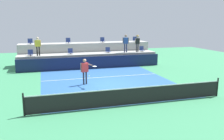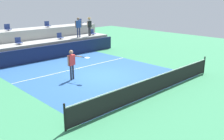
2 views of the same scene
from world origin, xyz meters
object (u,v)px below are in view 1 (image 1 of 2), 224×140
object	(u,v)px
stadium_chair_lower_right	(108,50)
stadium_chair_upper_right	(103,40)
stadium_chair_upper_far_right	(135,39)
spectator_leaning_on_rail	(126,42)
tennis_ball	(89,76)
tennis_player	(85,69)
spectator_with_hat	(137,42)
stadium_chair_lower_far_left	(30,53)
spectator_in_grey	(38,45)
stadium_chair_lower_left	(70,52)
stadium_chair_upper_far_left	(30,42)
stadium_chair_lower_far_right	(142,49)
stadium_chair_upper_left	(68,41)

from	to	relation	value
stadium_chair_lower_right	stadium_chair_upper_right	distance (m)	1.99
stadium_chair_upper_right	stadium_chair_upper_far_right	xyz separation A→B (m)	(3.60, 0.00, 0.00)
stadium_chair_upper_right	spectator_leaning_on_rail	world-z (taller)	spectator_leaning_on_rail
stadium_chair_upper_far_right	tennis_ball	bearing A→B (deg)	-127.62
tennis_player	spectator_with_hat	world-z (taller)	spectator_with_hat
tennis_player	stadium_chair_lower_far_left	bearing A→B (deg)	119.52
spectator_in_grey	tennis_ball	distance (m)	7.47
stadium_chair_lower_left	tennis_ball	distance (m)	6.99
stadium_chair_upper_far_left	stadium_chair_lower_left	bearing A→B (deg)	-26.84
stadium_chair_upper_right	spectator_with_hat	xyz separation A→B (m)	(2.97, -2.18, -0.05)
spectator_leaning_on_rail	tennis_ball	bearing A→B (deg)	-126.73
stadium_chair_upper_right	spectator_with_hat	size ratio (longest dim) A/B	0.31
spectator_in_grey	stadium_chair_lower_far_right	bearing A→B (deg)	2.20
stadium_chair_lower_right	stadium_chair_upper_left	world-z (taller)	stadium_chair_upper_left
tennis_player	stadium_chair_lower_right	bearing A→B (deg)	62.62
stadium_chair_upper_right	stadium_chair_upper_left	bearing A→B (deg)	180.00
stadium_chair_upper_far_left	tennis_player	xyz separation A→B (m)	(3.76, -8.36, -1.24)
stadium_chair_lower_left	spectator_in_grey	bearing A→B (deg)	-172.30
spectator_in_grey	spectator_leaning_on_rail	bearing A→B (deg)	0.00
stadium_chair_lower_right	stadium_chair_upper_left	distance (m)	4.10
stadium_chair_upper_left	tennis_ball	size ratio (longest dim) A/B	7.65
stadium_chair_lower_far_left	stadium_chair_upper_far_right	world-z (taller)	stadium_chair_upper_far_right
stadium_chair_lower_far_right	stadium_chair_upper_far_left	distance (m)	10.89
stadium_chair_lower_far_right	spectator_with_hat	bearing A→B (deg)	-149.60
stadium_chair_lower_far_left	stadium_chair_upper_right	distance (m)	7.31
tennis_ball	stadium_chair_lower_left	bearing A→B (deg)	93.22
stadium_chair_lower_far_left	stadium_chair_upper_far_left	bearing A→B (deg)	91.33
stadium_chair_lower_left	spectator_in_grey	size ratio (longest dim) A/B	0.32
stadium_chair_lower_left	spectator_in_grey	world-z (taller)	spectator_in_grey
stadium_chair_lower_far_right	stadium_chair_lower_right	bearing A→B (deg)	180.00
stadium_chair_lower_far_right	spectator_with_hat	world-z (taller)	spectator_with_hat
stadium_chair_upper_far_left	tennis_player	world-z (taller)	stadium_chair_upper_far_left
stadium_chair_lower_far_left	stadium_chair_upper_far_left	distance (m)	1.99
spectator_with_hat	stadium_chair_upper_right	bearing A→B (deg)	143.69
tennis_player	spectator_with_hat	size ratio (longest dim) A/B	1.05
stadium_chair_lower_left	stadium_chair_upper_far_right	xyz separation A→B (m)	(7.12, 1.80, 0.85)
stadium_chair_lower_right	spectator_leaning_on_rail	distance (m)	1.91
stadium_chair_lower_right	stadium_chair_upper_far_right	bearing A→B (deg)	27.08
stadium_chair_lower_far_left	stadium_chair_lower_far_right	distance (m)	10.66
stadium_chair_lower_left	spectator_with_hat	bearing A→B (deg)	-3.38
stadium_chair_lower_right	spectator_in_grey	distance (m)	6.50
tennis_ball	tennis_player	bearing A→B (deg)	117.00
spectator_leaning_on_rail	spectator_with_hat	xyz separation A→B (m)	(1.22, -0.00, -0.03)
stadium_chair_lower_far_right	stadium_chair_upper_far_left	size ratio (longest dim) A/B	1.00
stadium_chair_lower_left	stadium_chair_upper_far_right	bearing A→B (deg)	14.18
tennis_player	tennis_ball	xyz separation A→B (m)	(0.19, -0.37, -0.40)
stadium_chair_lower_left	stadium_chair_lower_right	distance (m)	3.60
stadium_chair_upper_far_right	tennis_ball	xyz separation A→B (m)	(-6.73, -8.73, -1.64)
stadium_chair_lower_left	spectator_leaning_on_rail	world-z (taller)	spectator_leaning_on_rail
spectator_with_hat	tennis_ball	world-z (taller)	spectator_with_hat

